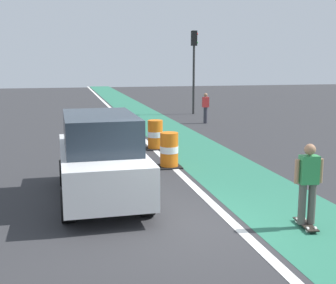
{
  "coord_description": "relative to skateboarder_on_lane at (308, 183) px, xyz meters",
  "views": [
    {
      "loc": [
        -2.37,
        -7.98,
        3.25
      ],
      "look_at": [
        0.36,
        3.59,
        1.1
      ],
      "focal_mm": 47.76,
      "sensor_mm": 36.0,
      "label": 1
    }
  ],
  "objects": [
    {
      "name": "ground_plane",
      "position": [
        -2.23,
        0.41,
        -0.91
      ],
      "size": [
        100.0,
        100.0,
        0.0
      ],
      "primitive_type": "plane",
      "color": "#2D2D30"
    },
    {
      "name": "traffic_light_corner",
      "position": [
        3.38,
        19.24,
        2.59
      ],
      "size": [
        0.41,
        0.32,
        5.1
      ],
      "color": "#2D2D2D",
      "rests_on": "ground"
    },
    {
      "name": "parked_suv_nearest",
      "position": [
        -3.78,
        2.85,
        0.12
      ],
      "size": [
        1.96,
        4.62,
        2.04
      ],
      "color": "silver",
      "rests_on": "ground"
    },
    {
      "name": "traffic_barrel_mid",
      "position": [
        -1.27,
        8.61,
        -0.38
      ],
      "size": [
        0.73,
        0.73,
        1.09
      ],
      "color": "orange",
      "rests_on": "ground"
    },
    {
      "name": "pedestrian_crossing",
      "position": [
        2.76,
        14.95,
        -0.05
      ],
      "size": [
        0.34,
        0.2,
        1.61
      ],
      "color": "#33333D",
      "rests_on": "ground"
    },
    {
      "name": "skateboarder_on_lane",
      "position": [
        0.0,
        0.0,
        0.0
      ],
      "size": [
        0.57,
        0.82,
        1.69
      ],
      "color": "black",
      "rests_on": "ground"
    },
    {
      "name": "bike_lane_strip",
      "position": [
        0.17,
        12.41,
        -0.91
      ],
      "size": [
        2.5,
        80.0,
        0.01
      ],
      "primitive_type": "cube",
      "color": "#286B51",
      "rests_on": "ground"
    },
    {
      "name": "lane_divider_stripe",
      "position": [
        -1.33,
        12.41,
        -0.91
      ],
      "size": [
        0.2,
        80.0,
        0.01
      ],
      "primitive_type": "cube",
      "color": "silver",
      "rests_on": "ground"
    },
    {
      "name": "traffic_barrel_front",
      "position": [
        -1.44,
        5.63,
        -0.38
      ],
      "size": [
        0.73,
        0.73,
        1.09
      ],
      "color": "orange",
      "rests_on": "ground"
    }
  ]
}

